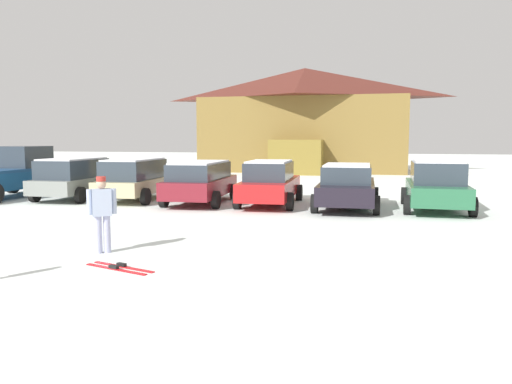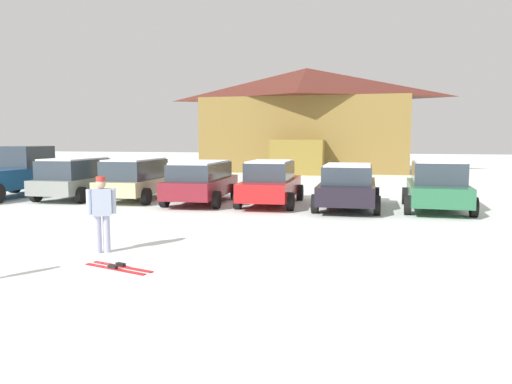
{
  "view_description": "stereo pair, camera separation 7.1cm",
  "coord_description": "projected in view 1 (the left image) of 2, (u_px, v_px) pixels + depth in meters",
  "views": [
    {
      "loc": [
        4.39,
        -4.89,
        2.47
      ],
      "look_at": [
        1.24,
        8.29,
        1.02
      ],
      "focal_mm": 35.0,
      "sensor_mm": 36.0,
      "label": 1
    },
    {
      "loc": [
        4.46,
        -4.87,
        2.47
      ],
      "look_at": [
        1.24,
        8.29,
        1.02
      ],
      "focal_mm": 35.0,
      "sensor_mm": 36.0,
      "label": 2
    }
  ],
  "objects": [
    {
      "name": "ski_lodge",
      "position": [
        304.0,
        119.0,
        38.4
      ],
      "size": [
        15.75,
        9.39,
        7.84
      ],
      "color": "brown",
      "rests_on": "ground"
    },
    {
      "name": "parked_grey_wagon",
      "position": [
        74.0,
        177.0,
        20.39
      ],
      "size": [
        2.3,
        4.08,
        1.69
      ],
      "color": "gray",
      "rests_on": "ground"
    },
    {
      "name": "parked_beige_suv",
      "position": [
        135.0,
        178.0,
        19.95
      ],
      "size": [
        2.3,
        4.18,
        1.68
      ],
      "color": "tan",
      "rests_on": "ground"
    },
    {
      "name": "parked_maroon_van",
      "position": [
        201.0,
        181.0,
        19.08
      ],
      "size": [
        2.33,
        4.59,
        1.61
      ],
      "color": "maroon",
      "rests_on": "ground"
    },
    {
      "name": "parked_red_sedan",
      "position": [
        270.0,
        183.0,
        18.64
      ],
      "size": [
        2.22,
        4.77,
        1.67
      ],
      "color": "red",
      "rests_on": "ground"
    },
    {
      "name": "parked_black_sedan",
      "position": [
        347.0,
        186.0,
        17.68
      ],
      "size": [
        2.28,
        4.76,
        1.59
      ],
      "color": "black",
      "rests_on": "ground"
    },
    {
      "name": "parked_green_coupe",
      "position": [
        436.0,
        185.0,
        17.22
      ],
      "size": [
        2.29,
        4.46,
        1.74
      ],
      "color": "#286542",
      "rests_on": "ground"
    },
    {
      "name": "pickup_truck",
      "position": [
        8.0,
        174.0,
        21.02
      ],
      "size": [
        2.64,
        5.74,
        2.15
      ],
      "color": "navy",
      "rests_on": "ground"
    },
    {
      "name": "skier_adult_in_blue_parka",
      "position": [
        102.0,
        210.0,
        10.75
      ],
      "size": [
        0.53,
        0.42,
        1.67
      ],
      "color": "#A6A9CD",
      "rests_on": "ground"
    },
    {
      "name": "pair_of_skis",
      "position": [
        119.0,
        267.0,
        9.54
      ],
      "size": [
        1.55,
        0.74,
        0.08
      ],
      "color": "red",
      "rests_on": "ground"
    }
  ]
}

